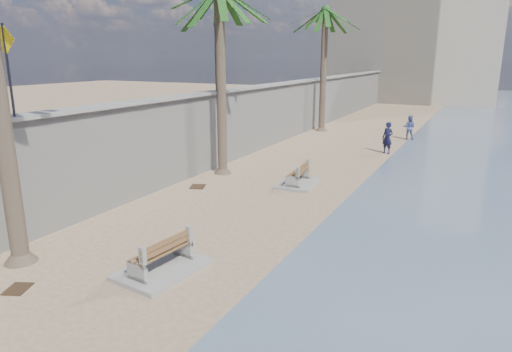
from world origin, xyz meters
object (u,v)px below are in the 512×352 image
(palm_back, at_px, (326,12))
(person_b, at_px, (409,126))
(bench_near, at_px, (162,257))
(bench_far, at_px, (298,176))
(person_a, at_px, (388,136))

(palm_back, height_order, person_b, palm_back)
(palm_back, bearing_deg, bench_near, -80.65)
(bench_far, xyz_separation_m, palm_back, (-3.82, 14.05, 7.69))
(bench_near, relative_size, person_b, 1.35)
(bench_far, height_order, person_a, person_a)
(person_a, xyz_separation_m, person_b, (0.35, 5.04, -0.13))
(bench_near, relative_size, person_a, 1.17)
(palm_back, bearing_deg, bench_far, -74.81)
(bench_near, xyz_separation_m, person_b, (2.38, 22.04, 0.47))
(bench_far, height_order, palm_back, palm_back)
(bench_near, distance_m, bench_far, 8.88)
(bench_far, xyz_separation_m, person_b, (2.34, 13.16, 0.48))
(bench_near, height_order, bench_far, bench_near)
(bench_far, bearing_deg, palm_back, 105.19)
(palm_back, relative_size, person_b, 5.26)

